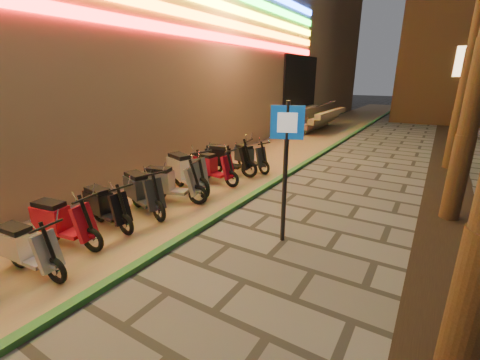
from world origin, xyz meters
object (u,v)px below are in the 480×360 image
Objects in this scene: scooter_6 at (61,222)px; scooter_8 at (142,191)px; pedestrian_sign at (286,154)px; scooter_13 at (249,157)px; scooter_7 at (105,206)px; scooter_5 at (26,248)px; scooter_9 at (168,183)px; scooter_10 at (185,171)px; scooter_11 at (212,167)px; scooter_12 at (225,159)px.

scooter_6 is 1.93m from scooter_8.
scooter_13 is at bearing 106.94° from pedestrian_sign.
scooter_7 is at bearing -77.62° from scooter_8.
scooter_5 is at bearing -154.80° from pedestrian_sign.
scooter_6 reaches higher than scooter_13.
scooter_5 is at bearing -73.34° from scooter_6.
scooter_10 reaches higher than scooter_9.
scooter_8 is 2.65m from scooter_11.
scooter_6 is 0.97× the size of scooter_11.
scooter_8 is (0.06, 1.93, 0.03)m from scooter_6.
scooter_10 is 0.96m from scooter_11.
scooter_11 is at bearing 125.91° from pedestrian_sign.
scooter_7 is 1.77m from scooter_9.
scooter_12 is (-0.37, 6.31, 0.10)m from scooter_5.
scooter_9 reaches higher than scooter_11.
scooter_8 is (0.07, 0.97, 0.04)m from scooter_7.
scooter_10 is at bearing 90.86° from scooter_5.
scooter_12 reaches higher than scooter_6.
scooter_13 is at bearing 84.53° from scooter_5.
pedestrian_sign is 5.23m from scooter_13.
scooter_6 is 0.87× the size of scooter_10.
scooter_8 reaches higher than scooter_6.
pedestrian_sign reaches higher than scooter_6.
scooter_13 is (0.41, 5.42, 0.01)m from scooter_7.
scooter_13 reaches higher than scooter_7.
scooter_9 is at bearing 99.24° from scooter_8.
scooter_13 is (-3.10, 4.01, -1.28)m from pedestrian_sign.
scooter_5 is at bearing -103.83° from scooter_9.
scooter_5 is 5.42m from scooter_11.
scooter_7 is 4.52m from scooter_12.
scooter_5 is 3.56m from scooter_9.
scooter_5 is 0.89× the size of scooter_9.
scooter_7 is at bearing -113.26° from scooter_9.
scooter_8 is 0.90× the size of scooter_10.
scooter_12 is 1.16× the size of scooter_13.
scooter_9 is 1.07× the size of scooter_13.
scooter_5 is (-3.09, -3.20, -1.30)m from pedestrian_sign.
scooter_8 reaches higher than scooter_11.
scooter_7 is 5.44m from scooter_13.
scooter_8 reaches higher than scooter_13.
pedestrian_sign is 1.78× the size of scooter_7.
scooter_9 is at bearing -77.78° from scooter_13.
pedestrian_sign is 4.00m from scooter_7.
pedestrian_sign is at bearing 23.55° from scooter_8.
scooter_10 is (-0.25, 0.93, 0.05)m from scooter_9.
scooter_7 is 3.62m from scooter_11.
pedestrian_sign is 1.84× the size of scooter_5.
scooter_10 is 1.02× the size of scooter_12.
scooter_10 is (-3.60, 1.28, -1.18)m from pedestrian_sign.
pedestrian_sign is at bearing -50.70° from scooter_12.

